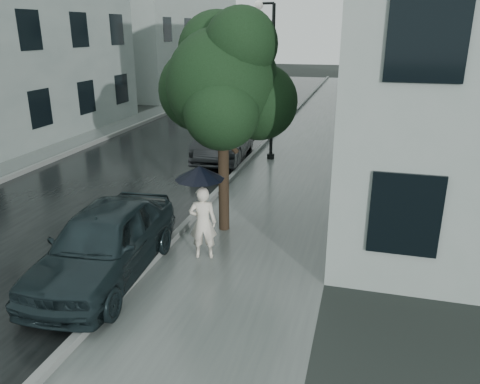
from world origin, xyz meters
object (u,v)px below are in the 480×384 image
(pedestrian, at_px, (203,223))
(car_near, at_px, (104,242))
(lamp_post, at_px, (269,72))
(street_tree, at_px, (224,82))
(car_far, at_px, (225,138))

(pedestrian, distance_m, car_near, 2.03)
(lamp_post, bearing_deg, pedestrian, -79.76)
(street_tree, bearing_deg, car_near, -118.09)
(pedestrian, xyz_separation_m, car_far, (-1.94, 7.98, -0.04))
(lamp_post, xyz_separation_m, car_far, (-1.55, -0.31, -2.42))
(street_tree, distance_m, lamp_post, 6.66)
(lamp_post, distance_m, car_near, 9.95)
(pedestrian, bearing_deg, car_near, 24.42)
(street_tree, distance_m, car_near, 4.33)
(pedestrian, distance_m, street_tree, 3.18)
(pedestrian, relative_size, car_near, 0.37)
(street_tree, bearing_deg, lamp_post, 93.20)
(car_far, bearing_deg, car_near, -92.49)
(street_tree, xyz_separation_m, car_far, (-1.92, 6.34, -2.76))
(car_near, bearing_deg, street_tree, 57.87)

